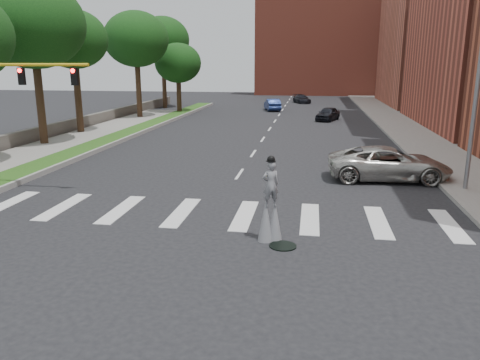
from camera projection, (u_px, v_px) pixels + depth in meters
The scene contains 21 objects.
ground_plane at pixel (207, 222), 17.78m from camera, with size 160.00×160.00×0.00m, color black.
grass_median at pixel (124, 134), 38.61m from camera, with size 2.00×60.00×0.25m, color #224D16.
median_curb at pixel (137, 135), 38.46m from camera, with size 0.20×60.00×0.28m, color gray.
sidewalk_left at pixel (18, 157), 29.48m from camera, with size 4.00×60.00×0.18m, color gray.
sidewalk_right at pixel (415, 133), 39.87m from camera, with size 5.00×90.00×0.18m, color gray.
stone_wall at pixel (74, 125), 41.24m from camera, with size 0.50×56.00×1.10m, color #524D46.
manhole at pixel (283, 246), 15.41m from camera, with size 0.90×0.90×0.04m, color black.
building_far at pixel (450, 32), 63.85m from camera, with size 16.00×22.00×20.00m, color #B95944.
building_backdrop at pixel (326, 46), 89.46m from camera, with size 26.00×14.00×18.00m, color #A94835.
streetlight at pixel (475, 86), 20.72m from camera, with size 2.05×0.20×9.00m.
traffic_signal at pixel (9, 102), 21.08m from camera, with size 5.30×0.23×6.20m.
stilt_performer at pixel (270, 209), 15.69m from camera, with size 0.81×0.65×2.94m.
suv_crossing at pixel (389, 164), 24.01m from camera, with size 2.83×6.15×1.71m, color #B5B2AB.
car_near at pixel (328, 114), 48.76m from camera, with size 1.66×4.12×1.40m, color black.
car_mid at pixel (272, 105), 59.04m from camera, with size 1.56×4.46×1.47m, color navy.
car_far at pixel (302, 99), 69.86m from camera, with size 1.72×4.24×1.23m, color black.
tree_2 at pixel (32, 24), 32.20m from camera, with size 7.21×7.21×11.56m.
tree_3 at pixel (73, 40), 38.03m from camera, with size 5.59×5.59×10.12m.
tree_4 at pixel (136, 39), 49.03m from camera, with size 6.81×6.81×11.19m.
tree_5 at pixel (163, 40), 60.66m from camera, with size 6.94×6.94×11.75m.
tree_6 at pixel (178, 63), 54.82m from camera, with size 5.44×5.44×8.16m.
Camera 1 is at (3.79, -16.46, 5.89)m, focal length 35.00 mm.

